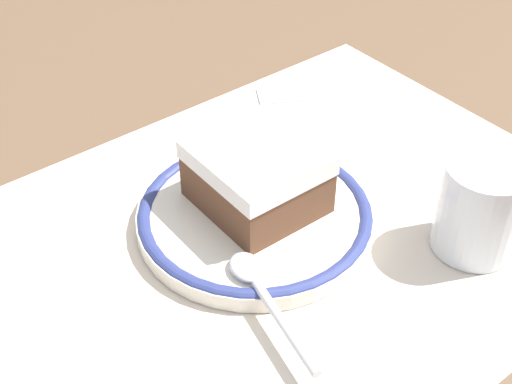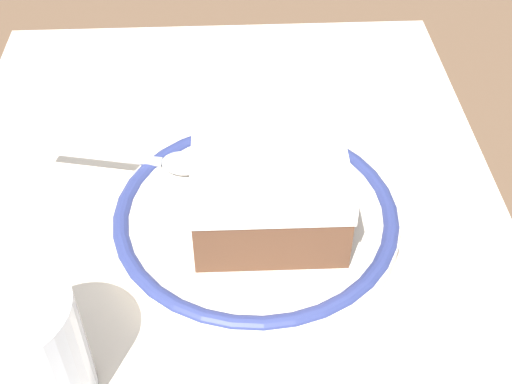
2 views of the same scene
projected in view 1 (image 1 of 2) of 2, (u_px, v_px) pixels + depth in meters
The scene contains 8 objects.
ground_plane at pixel (272, 240), 0.60m from camera, with size 2.40×2.40×0.00m, color brown.
placemat at pixel (272, 239), 0.60m from camera, with size 0.55×0.40×0.00m, color beige.
plate at pixel (256, 216), 0.61m from camera, with size 0.19×0.19×0.02m.
cake_slice at pixel (257, 176), 0.60m from camera, with size 0.09×0.10×0.05m.
spoon at pixel (260, 288), 0.53m from camera, with size 0.04×0.12×0.01m.
cup at pixel (479, 213), 0.57m from camera, with size 0.07×0.07×0.08m.
napkin at pixel (410, 141), 0.70m from camera, with size 0.10×0.13×0.00m, color white.
sugar_packet at pixel (282, 93), 0.77m from camera, with size 0.05×0.03×0.01m, color white.
Camera 1 is at (0.28, 0.34, 0.41)m, focal length 51.83 mm.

